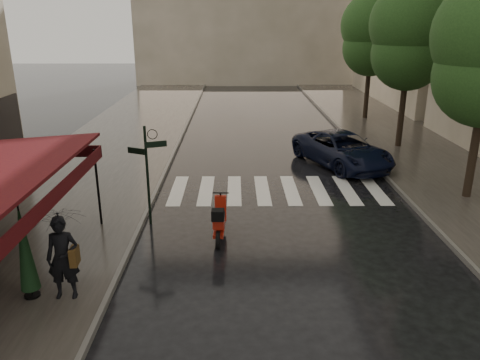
{
  "coord_description": "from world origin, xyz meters",
  "views": [
    {
      "loc": [
        1.44,
        -10.35,
        6.0
      ],
      "look_at": [
        1.58,
        3.09,
        1.4
      ],
      "focal_mm": 35.0,
      "sensor_mm": 36.0,
      "label": 1
    }
  ],
  "objects_px": {
    "pedestrian_with_umbrella": "(59,226)",
    "parasol_back": "(24,247)",
    "scooter": "(219,221)",
    "parked_car": "(342,149)"
  },
  "relations": [
    {
      "from": "pedestrian_with_umbrella",
      "to": "scooter",
      "type": "xyz_separation_m",
      "value": [
        3.31,
        3.11,
        -1.29
      ]
    },
    {
      "from": "pedestrian_with_umbrella",
      "to": "parked_car",
      "type": "bearing_deg",
      "value": 46.84
    },
    {
      "from": "pedestrian_with_umbrella",
      "to": "parasol_back",
      "type": "relative_size",
      "value": 1.14
    },
    {
      "from": "pedestrian_with_umbrella",
      "to": "scooter",
      "type": "distance_m",
      "value": 4.73
    },
    {
      "from": "pedestrian_with_umbrella",
      "to": "parasol_back",
      "type": "xyz_separation_m",
      "value": [
        -0.8,
        0.01,
        -0.5
      ]
    },
    {
      "from": "parked_car",
      "to": "parasol_back",
      "type": "xyz_separation_m",
      "value": [
        -9.2,
        -10.34,
        0.63
      ]
    },
    {
      "from": "pedestrian_with_umbrella",
      "to": "scooter",
      "type": "bearing_deg",
      "value": 39.12
    },
    {
      "from": "parasol_back",
      "to": "scooter",
      "type": "bearing_deg",
      "value": 37.02
    },
    {
      "from": "scooter",
      "to": "parasol_back",
      "type": "relative_size",
      "value": 0.8
    },
    {
      "from": "scooter",
      "to": "pedestrian_with_umbrella",
      "type": "bearing_deg",
      "value": -134.6
    }
  ]
}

